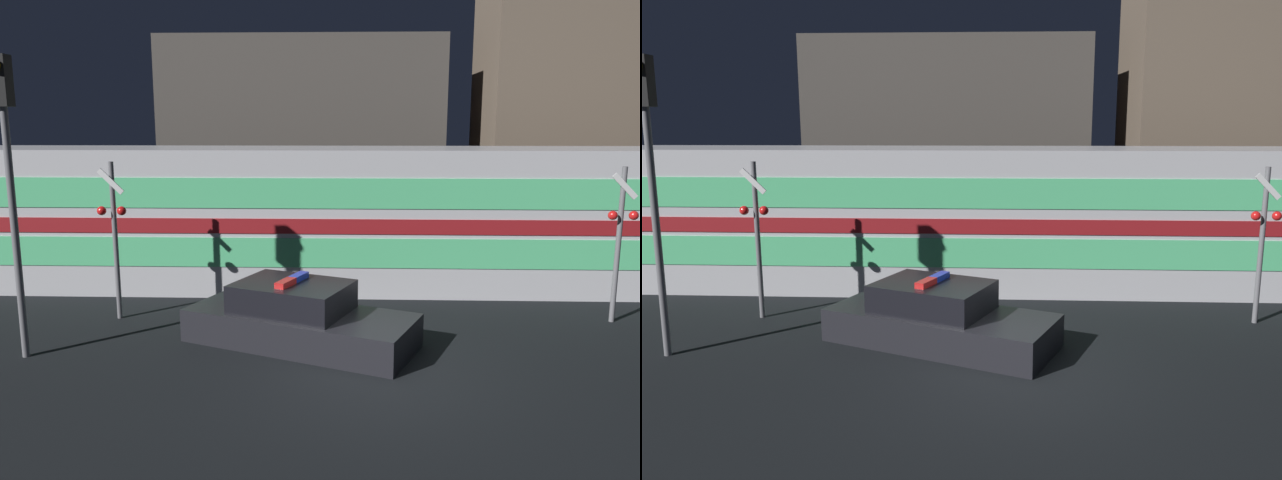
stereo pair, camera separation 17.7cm
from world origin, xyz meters
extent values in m
plane|color=black|center=(0.00, 0.00, 0.00)|extent=(120.00, 120.00, 0.00)
cube|color=silver|center=(-0.75, 6.34, 1.87)|extent=(20.63, 3.13, 3.74)
cube|color=maroon|center=(-0.75, 4.76, 1.87)|extent=(20.22, 0.03, 0.37)
cube|color=#59D88C|center=(-0.75, 4.76, 1.20)|extent=(19.60, 0.02, 0.75)
cube|color=#59D88C|center=(-0.75, 4.76, 2.69)|extent=(19.60, 0.02, 0.75)
cube|color=black|center=(-1.35, 1.53, 0.33)|extent=(4.93, 3.50, 0.67)
cube|color=black|center=(-1.52, 1.60, 0.96)|extent=(2.66, 2.37, 0.58)
cube|color=red|center=(-1.63, 1.35, 1.31)|extent=(0.40, 0.59, 0.12)
cube|color=blue|center=(-1.41, 1.86, 1.31)|extent=(0.40, 0.59, 0.12)
cylinder|color=slate|center=(5.55, 3.19, 1.74)|extent=(0.11, 0.11, 3.48)
sphere|color=red|center=(5.32, 3.08, 2.43)|extent=(0.20, 0.20, 0.20)
sphere|color=red|center=(5.77, 3.08, 2.43)|extent=(0.20, 0.20, 0.20)
cube|color=white|center=(5.55, 3.12, 3.06)|extent=(0.58, 0.03, 0.58)
cylinder|color=slate|center=(-5.61, 3.06, 1.78)|extent=(0.11, 0.11, 3.57)
sphere|color=red|center=(-5.83, 2.94, 2.50)|extent=(0.20, 0.20, 0.20)
sphere|color=red|center=(-5.38, 2.94, 2.50)|extent=(0.20, 0.20, 0.20)
cube|color=white|center=(-5.61, 2.98, 3.14)|extent=(0.58, 0.03, 0.58)
cylinder|color=slate|center=(-6.57, 0.63, 2.34)|extent=(0.14, 0.14, 4.69)
cube|color=black|center=(-6.57, 0.63, 5.14)|extent=(0.30, 0.30, 0.90)
cube|color=#47423D|center=(-2.05, 15.07, 3.73)|extent=(10.35, 6.35, 7.46)
cube|color=brown|center=(8.68, 13.08, 5.26)|extent=(8.18, 4.32, 10.52)
camera|label=1|loc=(-0.53, -10.47, 4.42)|focal=35.00mm
camera|label=2|loc=(-0.36, -10.46, 4.42)|focal=35.00mm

